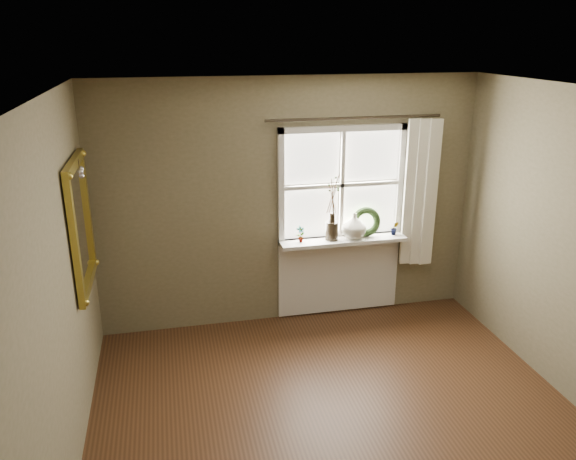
% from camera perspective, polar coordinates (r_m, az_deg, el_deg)
% --- Properties ---
extents(floor, '(4.50, 4.50, 0.00)m').
position_cam_1_polar(floor, '(4.55, 6.94, -21.72)').
color(floor, '#3F2413').
rests_on(floor, ground).
extents(ceiling, '(4.50, 4.50, 0.00)m').
position_cam_1_polar(ceiling, '(3.46, 8.71, 12.88)').
color(ceiling, silver).
rests_on(ceiling, ground).
extents(wall_back, '(4.00, 0.10, 2.60)m').
position_cam_1_polar(wall_back, '(5.89, 0.09, 2.78)').
color(wall_back, '#6A6145').
rests_on(wall_back, ground).
extents(wall_left, '(0.10, 4.50, 2.60)m').
position_cam_1_polar(wall_left, '(3.71, -24.03, -9.36)').
color(wall_left, '#6A6145').
rests_on(wall_left, ground).
extents(window_frame, '(1.36, 0.06, 1.24)m').
position_cam_1_polar(window_frame, '(5.92, 5.47, 4.58)').
color(window_frame, silver).
rests_on(window_frame, wall_back).
extents(window_sill, '(1.36, 0.26, 0.04)m').
position_cam_1_polar(window_sill, '(5.99, 5.61, -1.06)').
color(window_sill, silver).
rests_on(window_sill, wall_back).
extents(window_apron, '(1.36, 0.04, 0.88)m').
position_cam_1_polar(window_apron, '(6.25, 5.17, -4.50)').
color(window_apron, silver).
rests_on(window_apron, ground).
extents(dark_jug, '(0.15, 0.15, 0.20)m').
position_cam_1_polar(dark_jug, '(5.91, 4.47, -0.08)').
color(dark_jug, black).
rests_on(dark_jug, window_sill).
extents(cream_vase, '(0.33, 0.33, 0.27)m').
position_cam_1_polar(cream_vase, '(5.98, 6.73, 0.44)').
color(cream_vase, beige).
rests_on(cream_vase, window_sill).
extents(wreath, '(0.33, 0.17, 0.33)m').
position_cam_1_polar(wreath, '(6.06, 7.90, 0.53)').
color(wreath, '#263D1B').
rests_on(wreath, window_sill).
extents(potted_plant_left, '(0.10, 0.08, 0.17)m').
position_cam_1_polar(potted_plant_left, '(5.83, 1.28, -0.42)').
color(potted_plant_left, '#263D1B').
rests_on(potted_plant_left, window_sill).
extents(potted_plant_right, '(0.09, 0.08, 0.15)m').
position_cam_1_polar(potted_plant_right, '(6.16, 10.78, 0.20)').
color(potted_plant_right, '#263D1B').
rests_on(potted_plant_right, window_sill).
extents(curtain, '(0.36, 0.12, 1.59)m').
position_cam_1_polar(curtain, '(6.17, 13.18, 3.65)').
color(curtain, beige).
rests_on(curtain, wall_back).
extents(curtain_rod, '(1.84, 0.03, 0.03)m').
position_cam_1_polar(curtain_rod, '(5.76, 6.84, 11.23)').
color(curtain_rod, black).
rests_on(curtain_rod, wall_back).
extents(gilt_mirror, '(0.10, 0.93, 1.11)m').
position_cam_1_polar(gilt_mirror, '(4.99, -20.31, 0.55)').
color(gilt_mirror, white).
rests_on(gilt_mirror, wall_left).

